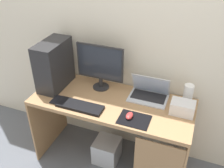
{
  "coord_description": "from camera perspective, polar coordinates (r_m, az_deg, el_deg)",
  "views": [
    {
      "loc": [
        0.68,
        -1.75,
        2.14
      ],
      "look_at": [
        0.0,
        0.0,
        0.95
      ],
      "focal_mm": 40.7,
      "sensor_mm": 36.0,
      "label": 1
    }
  ],
  "objects": [
    {
      "name": "monitor",
      "position": [
        2.37,
        -2.7,
        4.18
      ],
      "size": [
        0.46,
        0.16,
        0.45
      ],
      "color": "#232326",
      "rests_on": "desk"
    },
    {
      "name": "desk",
      "position": [
        2.4,
        0.34,
        -7.02
      ],
      "size": [
        1.48,
        0.61,
        0.77
      ],
      "color": "#A37A51",
      "rests_on": "ground_plane"
    },
    {
      "name": "speaker",
      "position": [
        2.33,
        16.71,
        -2.24
      ],
      "size": [
        0.08,
        0.08,
        0.19
      ],
      "primitive_type": "cylinder",
      "color": "white",
      "rests_on": "desk"
    },
    {
      "name": "mousepad",
      "position": [
        2.11,
        5.01,
        -7.95
      ],
      "size": [
        0.26,
        0.2,
        0.0
      ],
      "primitive_type": "cube",
      "color": "black",
      "rests_on": "desk"
    },
    {
      "name": "ground_plane",
      "position": [
        2.84,
        0.0,
        -16.39
      ],
      "size": [
        8.0,
        8.0,
        0.0
      ],
      "primitive_type": "plane",
      "color": "slate"
    },
    {
      "name": "cell_phone",
      "position": [
        2.38,
        -12.4,
        -3.44
      ],
      "size": [
        0.07,
        0.13,
        0.01
      ],
      "primitive_type": "cube",
      "color": "black",
      "rests_on": "desk"
    },
    {
      "name": "mouse_left",
      "position": [
        2.12,
        3.94,
        -7.12
      ],
      "size": [
        0.06,
        0.1,
        0.03
      ],
      "primitive_type": "ellipsoid",
      "color": "#B23333",
      "rests_on": "mousepad"
    },
    {
      "name": "laptop",
      "position": [
        2.36,
        8.3,
        -2.06
      ],
      "size": [
        0.35,
        0.24,
        0.22
      ],
      "color": "#B7BCC6",
      "rests_on": "desk"
    },
    {
      "name": "keyboard",
      "position": [
        2.25,
        -7.23,
        -4.95
      ],
      "size": [
        0.42,
        0.14,
        0.02
      ],
      "primitive_type": "cube",
      "color": "black",
      "rests_on": "desk"
    },
    {
      "name": "projector",
      "position": [
        2.22,
        15.56,
        -5.15
      ],
      "size": [
        0.2,
        0.14,
        0.11
      ],
      "primitive_type": "cube",
      "color": "silver",
      "rests_on": "desk"
    },
    {
      "name": "pc_tower",
      "position": [
        2.48,
        -12.87,
        4.24
      ],
      "size": [
        0.2,
        0.41,
        0.46
      ],
      "primitive_type": "cube",
      "color": "#232326",
      "rests_on": "desk"
    },
    {
      "name": "wall_back",
      "position": [
        2.35,
        3.15,
        11.53
      ],
      "size": [
        4.0,
        0.05,
        2.6
      ],
      "color": "beige",
      "rests_on": "ground_plane"
    },
    {
      "name": "subwoofer",
      "position": [
        2.75,
        -1.15,
        -14.66
      ],
      "size": [
        0.25,
        0.25,
        0.25
      ],
      "primitive_type": "cube",
      "color": "#B7BCC6",
      "rests_on": "ground_plane"
    }
  ]
}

